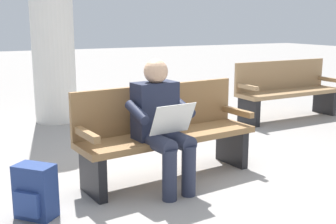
# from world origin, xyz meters

# --- Properties ---
(ground_plane) EXTENTS (40.00, 40.00, 0.00)m
(ground_plane) POSITION_xyz_m (0.00, 0.00, 0.00)
(ground_plane) COLOR gray
(bench_near) EXTENTS (1.84, 0.65, 0.90)m
(bench_near) POSITION_xyz_m (0.01, -0.07, 0.46)
(bench_near) COLOR olive
(bench_near) RESTS_ON ground
(person_seated) EXTENTS (0.60, 0.60, 1.18)m
(person_seated) POSITION_xyz_m (0.17, 0.18, 0.63)
(person_seated) COLOR #1E2338
(person_seated) RESTS_ON ground
(backpack) EXTENTS (0.34, 0.35, 0.43)m
(backpack) POSITION_xyz_m (1.33, 0.28, 0.21)
(backpack) COLOR navy
(backpack) RESTS_ON ground
(bench_far) EXTENTS (1.81, 0.51, 0.90)m
(bench_far) POSITION_xyz_m (-2.89, -1.53, 0.46)
(bench_far) COLOR #9E7A51
(bench_far) RESTS_ON ground
(support_pillar) EXTENTS (0.63, 0.63, 3.30)m
(support_pillar) POSITION_xyz_m (0.38, -3.01, 1.65)
(support_pillar) COLOR silver
(support_pillar) RESTS_ON ground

